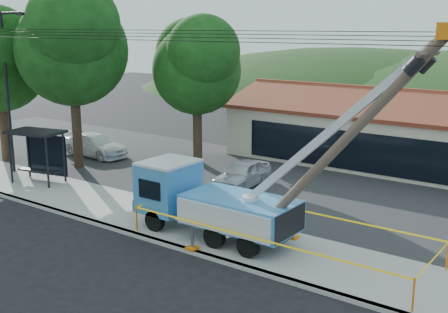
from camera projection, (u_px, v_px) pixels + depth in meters
ground at (123, 263)px, 20.04m from camera, size 120.00×120.00×0.00m
curb at (162, 243)px, 21.67m from camera, size 60.00×0.25×0.15m
sidewalk at (193, 229)px, 23.17m from camera, size 60.00×4.00×0.15m
parking_lot at (290, 186)px, 29.46m from camera, size 60.00×12.00×0.10m
strip_mall at (417, 137)px, 33.02m from camera, size 22.50×8.53×4.67m
streetlight at (9, 81)px, 30.68m from camera, size 2.13×0.22×9.00m
tree_west_near at (71, 39)px, 31.51m from camera, size 7.56×6.72×10.80m
tree_lot at (197, 61)px, 32.87m from camera, size 6.30×5.60×8.94m
hill_west at (354, 92)px, 71.89m from camera, size 78.40×56.00×28.00m
utility_truck at (212, 199)px, 21.97m from camera, size 12.04×3.64×8.21m
leaning_pole at (342, 143)px, 18.18m from camera, size 7.08×1.91×8.18m
bus_shelter at (39, 144)px, 29.51m from camera, size 3.18×2.35×2.76m
caution_tape at (279, 229)px, 20.74m from camera, size 11.22×3.61×1.04m
car_silver at (242, 188)px, 29.18m from camera, size 1.85×4.12×1.38m
car_white at (96, 157)px, 36.06m from camera, size 4.89×2.06×1.41m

